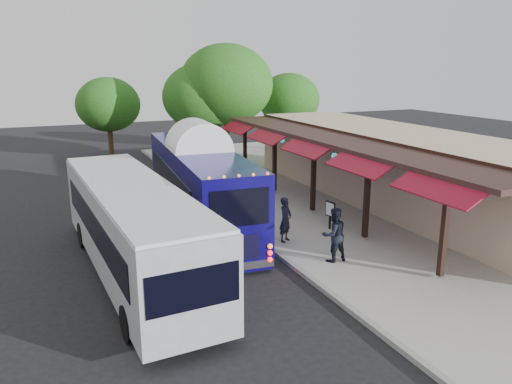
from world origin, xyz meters
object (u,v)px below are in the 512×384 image
ped_d (230,158)px  sign_board (330,210)px  coach_bus (200,183)px  ped_b (334,235)px  city_bus (133,226)px  ped_a (286,219)px  ped_c (241,180)px

ped_d → sign_board: 11.98m
coach_bus → ped_b: bearing=-59.0°
city_bus → sign_board: city_bus is taller
ped_b → sign_board: ped_b is taller
ped_a → ped_d: bearing=43.9°
sign_board → coach_bus: bearing=136.9°
city_bus → sign_board: (8.11, 1.00, -0.75)m
coach_bus → sign_board: size_ratio=9.79×
ped_c → sign_board: bearing=98.6°
ped_a → coach_bus: bearing=89.2°
coach_bus → sign_board: bearing=-27.1°
ped_a → sign_board: bearing=-21.1°
coach_bus → city_bus: coach_bus is taller
coach_bus → ped_b: (2.88, -5.83, -0.83)m
coach_bus → ped_d: coach_bus is taller
ped_a → ped_c: bearing=47.6°
ped_d → city_bus: bearing=76.2°
city_bus → ped_c: 9.82m
ped_a → ped_b: ped_b is taller
ped_a → ped_d: 12.79m
ped_b → ped_d: ped_b is taller
coach_bus → ped_d: size_ratio=6.43×
ped_a → sign_board: size_ratio=1.49×
coach_bus → ped_c: bearing=50.3°
city_bus → ped_a: city_bus is taller
ped_b → ped_d: bearing=-98.5°
ped_d → ped_a: bearing=97.3°
coach_bus → ped_a: size_ratio=6.57×
ped_a → ped_c: 6.76m
sign_board → city_bus: bearing=175.8°
ped_c → ped_d: 6.06m
city_bus → ped_a: 5.83m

